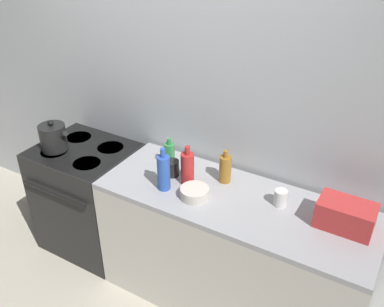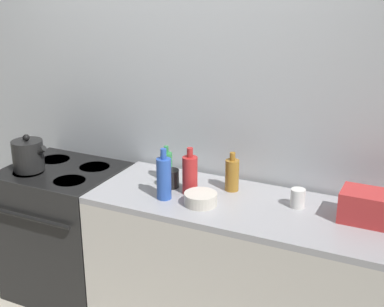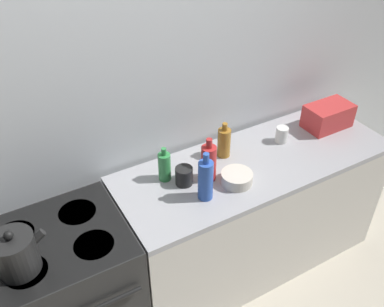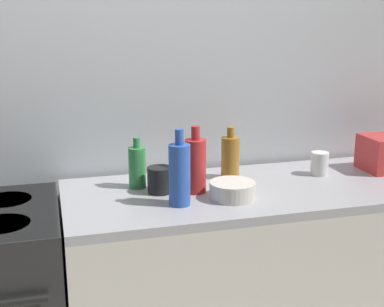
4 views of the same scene
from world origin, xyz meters
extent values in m
plane|color=beige|center=(0.00, 0.00, 0.00)|extent=(12.00, 12.00, 0.00)
cube|color=silver|center=(0.00, 0.70, 1.30)|extent=(8.00, 0.05, 2.60)
cube|color=black|center=(-0.62, 0.31, 0.44)|extent=(0.71, 0.62, 0.89)
cube|color=black|center=(-0.62, 0.31, 0.88)|extent=(0.70, 0.60, 0.02)
cylinder|color=black|center=(-0.78, 0.18, 0.88)|extent=(0.20, 0.20, 0.01)
cylinder|color=black|center=(-0.46, 0.18, 0.88)|extent=(0.20, 0.20, 0.01)
cylinder|color=black|center=(-0.78, 0.44, 0.88)|extent=(0.20, 0.20, 0.01)
cylinder|color=black|center=(-0.46, 0.44, 0.88)|extent=(0.20, 0.20, 0.01)
cylinder|color=black|center=(-0.62, -0.03, 0.69)|extent=(0.61, 0.02, 0.02)
cube|color=silver|center=(0.63, 0.32, 0.43)|extent=(1.76, 0.64, 0.85)
cube|color=#A3A3A8|center=(0.63, 0.32, 0.87)|extent=(1.76, 0.64, 0.04)
cylinder|color=black|center=(-0.80, 0.21, 0.99)|extent=(0.20, 0.20, 0.20)
sphere|color=black|center=(-0.80, 0.21, 1.11)|extent=(0.04, 0.04, 0.04)
cylinder|color=black|center=(-0.71, 0.21, 1.03)|extent=(0.11, 0.04, 0.09)
cube|color=red|center=(1.27, 0.40, 0.97)|extent=(0.31, 0.19, 0.16)
cube|color=black|center=(1.22, 0.40, 1.05)|extent=(0.04, 0.13, 0.01)
cube|color=black|center=(1.32, 0.40, 1.05)|extent=(0.04, 0.13, 0.01)
cylinder|color=#B72828|center=(0.28, 0.33, 1.00)|extent=(0.09, 0.09, 0.22)
cylinder|color=#B72828|center=(0.28, 0.33, 1.14)|extent=(0.03, 0.03, 0.05)
cylinder|color=#2D56B7|center=(0.18, 0.20, 1.01)|extent=(0.08, 0.08, 0.24)
cylinder|color=#2D56B7|center=(0.18, 0.20, 1.15)|extent=(0.03, 0.03, 0.06)
cylinder|color=#338C47|center=(0.06, 0.45, 0.98)|extent=(0.07, 0.07, 0.17)
cylinder|color=#338C47|center=(0.06, 0.45, 1.08)|extent=(0.03, 0.03, 0.04)
cylinder|color=#9E6B23|center=(0.48, 0.47, 0.98)|extent=(0.08, 0.08, 0.18)
cylinder|color=#9E6B23|center=(0.48, 0.47, 1.10)|extent=(0.03, 0.03, 0.05)
cylinder|color=white|center=(0.89, 0.41, 0.94)|extent=(0.08, 0.08, 0.10)
cylinder|color=black|center=(0.14, 0.36, 0.94)|extent=(0.10, 0.10, 0.11)
cylinder|color=beige|center=(0.40, 0.21, 0.92)|extent=(0.18, 0.18, 0.07)
camera|label=1|loc=(1.48, -1.65, 2.48)|focal=40.00mm
camera|label=2|loc=(1.51, -2.20, 2.13)|focal=50.00mm
camera|label=3|loc=(-0.75, -1.27, 2.47)|focal=40.00mm
camera|label=4|loc=(-0.28, -1.67, 1.60)|focal=50.00mm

